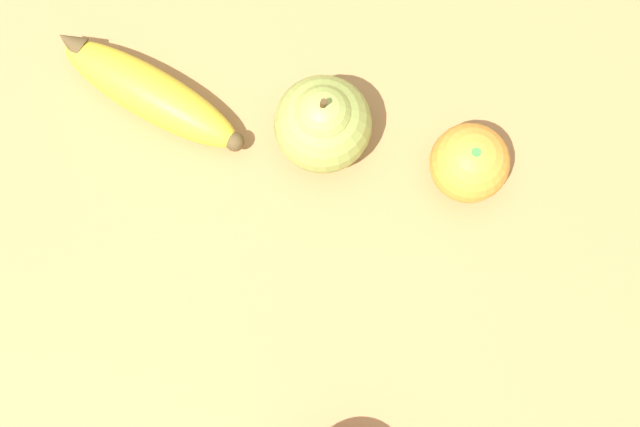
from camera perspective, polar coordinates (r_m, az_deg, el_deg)
The scene contains 4 objects.
ground_plane at distance 0.77m, azimuth -6.84°, elevation -2.96°, with size 3.00×3.00×0.00m, color #A87A47.
banana at distance 0.79m, azimuth -10.92°, elevation 7.62°, with size 0.12×0.18×0.04m.
orange at distance 0.75m, azimuth 9.55°, elevation 3.21°, with size 0.07×0.07×0.07m.
pear at distance 0.74m, azimuth 0.19°, elevation 5.83°, with size 0.08×0.08×0.10m.
Camera 1 is at (0.01, -0.15, 0.75)m, focal length 50.00 mm.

